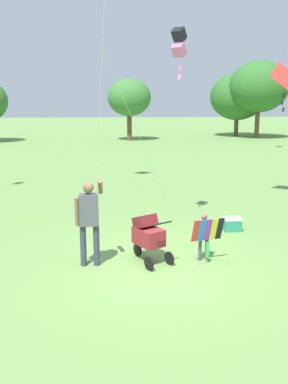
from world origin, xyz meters
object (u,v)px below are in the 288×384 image
object	(u,v)px
stroller	(148,234)
cooler_box	(232,224)
person_adult_flyer	(89,216)
kite_adult_black	(179,43)
kite_green_novelty	(285,81)
child_with_butterfly_kite	(205,233)

from	to	relation	value
stroller	cooler_box	size ratio (longest dim) A/B	2.42
stroller	person_adult_flyer	bearing A→B (deg)	-174.35
stroller	kite_adult_black	distance (m)	4.97
kite_green_novelty	cooler_box	world-z (taller)	kite_green_novelty
kite_green_novelty	cooler_box	xyz separation A→B (m)	(-2.41, -3.17, -3.71)
child_with_butterfly_kite	kite_adult_black	xyz separation A→B (m)	(-0.21, 2.69, 4.08)
person_adult_flyer	stroller	xyz separation A→B (m)	(1.21, 0.12, -0.46)
cooler_box	kite_adult_black	bearing A→B (deg)	153.30
child_with_butterfly_kite	kite_green_novelty	distance (m)	7.08
stroller	kite_green_novelty	bearing A→B (deg)	46.99
kite_green_novelty	cooler_box	distance (m)	5.44
child_with_butterfly_kite	stroller	bearing A→B (deg)	177.75
child_with_butterfly_kite	stroller	size ratio (longest dim) A/B	0.94
kite_adult_black	kite_green_novelty	xyz separation A→B (m)	(3.78, 2.47, -0.82)
kite_adult_black	cooler_box	xyz separation A→B (m)	(1.38, -0.69, -4.53)
person_adult_flyer	cooler_box	distance (m)	4.22
kite_green_novelty	cooler_box	size ratio (longest dim) A/B	9.97
child_with_butterfly_kite	kite_adult_black	world-z (taller)	kite_adult_black
person_adult_flyer	kite_adult_black	size ratio (longest dim) A/B	0.36
child_with_butterfly_kite	cooler_box	world-z (taller)	child_with_butterfly_kite
child_with_butterfly_kite	cooler_box	size ratio (longest dim) A/B	2.27
stroller	kite_adult_black	size ratio (longest dim) A/B	0.21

